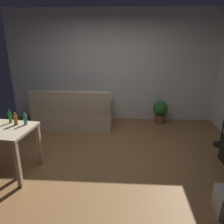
# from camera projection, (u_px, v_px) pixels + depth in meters

# --- Properties ---
(ground_plane) EXTENTS (5.20, 4.40, 0.02)m
(ground_plane) POSITION_uv_depth(u_px,v_px,m) (104.00, 162.00, 3.83)
(ground_plane) COLOR olive
(wall_rear) EXTENTS (5.20, 0.10, 2.70)m
(wall_rear) POSITION_uv_depth(u_px,v_px,m) (112.00, 67.00, 5.45)
(wall_rear) COLOR silver
(wall_rear) RESTS_ON ground_plane
(couch) EXTENTS (1.81, 0.84, 0.92)m
(couch) POSITION_uv_depth(u_px,v_px,m) (74.00, 114.00, 5.27)
(couch) COLOR beige
(couch) RESTS_ON ground_plane
(potted_plant) EXTENTS (0.36, 0.36, 0.57)m
(potted_plant) POSITION_uv_depth(u_px,v_px,m) (160.00, 110.00, 5.43)
(potted_plant) COLOR brown
(potted_plant) RESTS_ON ground_plane
(bottle_green) EXTENTS (0.05, 0.05, 0.22)m
(bottle_green) POSITION_uv_depth(u_px,v_px,m) (10.00, 117.00, 3.50)
(bottle_green) COLOR #1E722D
(bottle_green) RESTS_ON desk
(bottle_amber) EXTENTS (0.06, 0.06, 0.20)m
(bottle_amber) POSITION_uv_depth(u_px,v_px,m) (16.00, 120.00, 3.41)
(bottle_amber) COLOR #9E6019
(bottle_amber) RESTS_ON desk
(bottle_tall) EXTENTS (0.05, 0.05, 0.20)m
(bottle_tall) POSITION_uv_depth(u_px,v_px,m) (25.00, 119.00, 3.42)
(bottle_tall) COLOR teal
(bottle_tall) RESTS_ON desk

